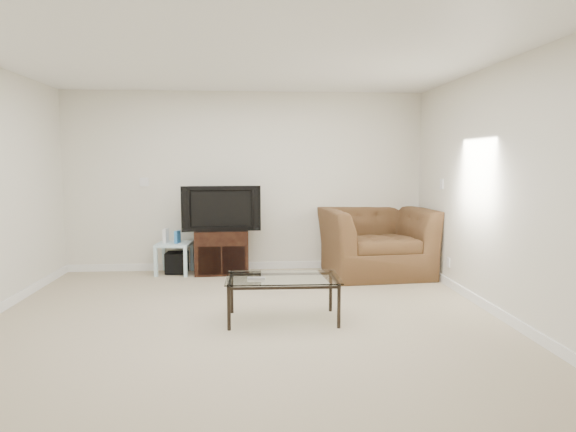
{
  "coord_description": "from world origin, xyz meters",
  "views": [
    {
      "loc": [
        0.05,
        -4.74,
        1.54
      ],
      "look_at": [
        0.5,
        1.2,
        0.9
      ],
      "focal_mm": 32.0,
      "sensor_mm": 36.0,
      "label": 1
    }
  ],
  "objects": [
    {
      "name": "floor",
      "position": [
        0.0,
        0.0,
        0.0
      ],
      "size": [
        5.0,
        5.0,
        0.0
      ],
      "primitive_type": "plane",
      "color": "tan",
      "rests_on": "ground"
    },
    {
      "name": "ceiling",
      "position": [
        0.0,
        0.0,
        2.5
      ],
      "size": [
        5.0,
        5.0,
        0.0
      ],
      "primitive_type": "plane",
      "color": "white",
      "rests_on": "ground"
    },
    {
      "name": "wall_back",
      "position": [
        0.0,
        2.5,
        1.25
      ],
      "size": [
        5.0,
        0.02,
        2.5
      ],
      "primitive_type": "cube",
      "color": "silver",
      "rests_on": "ground"
    },
    {
      "name": "wall_right",
      "position": [
        2.5,
        0.0,
        1.25
      ],
      "size": [
        0.02,
        5.0,
        2.5
      ],
      "primitive_type": "cube",
      "color": "silver",
      "rests_on": "ground"
    },
    {
      "name": "plate_back",
      "position": [
        -1.4,
        2.49,
        1.25
      ],
      "size": [
        0.12,
        0.02,
        0.12
      ],
      "primitive_type": "cube",
      "color": "white",
      "rests_on": "wall_back"
    },
    {
      "name": "plate_right_switch",
      "position": [
        2.49,
        1.6,
        1.25
      ],
      "size": [
        0.02,
        0.09,
        0.13
      ],
      "primitive_type": "cube",
      "color": "white",
      "rests_on": "wall_right"
    },
    {
      "name": "plate_right_outlet",
      "position": [
        2.49,
        1.3,
        0.3
      ],
      "size": [
        0.02,
        0.08,
        0.12
      ],
      "primitive_type": "cube",
      "color": "white",
      "rests_on": "wall_right"
    },
    {
      "name": "tv_stand",
      "position": [
        -0.34,
        2.28,
        0.3
      ],
      "size": [
        0.74,
        0.53,
        0.6
      ],
      "primitive_type": null,
      "rotation": [
        0.0,
        0.0,
        0.04
      ],
      "color": "black",
      "rests_on": "floor"
    },
    {
      "name": "dvd_player",
      "position": [
        -0.34,
        2.24,
        0.5
      ],
      "size": [
        0.39,
        0.28,
        0.05
      ],
      "primitive_type": "cube",
      "rotation": [
        0.0,
        0.0,
        0.04
      ],
      "color": "black",
      "rests_on": "tv_stand"
    },
    {
      "name": "television",
      "position": [
        -0.34,
        2.25,
        0.91
      ],
      "size": [
        1.0,
        0.28,
        0.61
      ],
      "primitive_type": "imported",
      "rotation": [
        0.0,
        0.0,
        0.08
      ],
      "color": "black",
      "rests_on": "tv_stand"
    },
    {
      "name": "side_table",
      "position": [
        -0.98,
        2.28,
        0.21
      ],
      "size": [
        0.49,
        0.49,
        0.43
      ],
      "primitive_type": null,
      "rotation": [
        0.0,
        0.0,
        -0.11
      ],
      "color": "#A3BCC8",
      "rests_on": "floor"
    },
    {
      "name": "subwoofer",
      "position": [
        -0.95,
        2.29,
        0.15
      ],
      "size": [
        0.3,
        0.3,
        0.28
      ],
      "primitive_type": "cube",
      "rotation": [
        0.0,
        0.0,
        -0.05
      ],
      "color": "black",
      "rests_on": "floor"
    },
    {
      "name": "game_console",
      "position": [
        -1.09,
        2.27,
        0.53
      ],
      "size": [
        0.06,
        0.15,
        0.2
      ],
      "primitive_type": "cube",
      "rotation": [
        0.0,
        0.0,
        -0.15
      ],
      "color": "white",
      "rests_on": "side_table"
    },
    {
      "name": "game_case",
      "position": [
        -0.93,
        2.26,
        0.51
      ],
      "size": [
        0.08,
        0.13,
        0.17
      ],
      "primitive_type": "cube",
      "rotation": [
        0.0,
        0.0,
        -0.26
      ],
      "color": "#337FCC",
      "rests_on": "side_table"
    },
    {
      "name": "recliner",
      "position": [
        1.75,
        2.03,
        0.61
      ],
      "size": [
        1.46,
        1.02,
        1.22
      ],
      "primitive_type": "imported",
      "rotation": [
        0.0,
        0.0,
        0.09
      ],
      "color": "#4A301E",
      "rests_on": "floor"
    },
    {
      "name": "coffee_table",
      "position": [
        0.37,
        0.1,
        0.21
      ],
      "size": [
        1.1,
        0.63,
        0.43
      ],
      "primitive_type": null,
      "rotation": [
        0.0,
        0.0,
        -0.02
      ],
      "color": "black",
      "rests_on": "floor"
    },
    {
      "name": "remote",
      "position": [
        0.11,
        0.02,
        0.44
      ],
      "size": [
        0.17,
        0.07,
        0.02
      ],
      "primitive_type": "cube",
      "rotation": [
        0.0,
        0.0,
        -0.11
      ],
      "color": "#B2B2B7",
      "rests_on": "coffee_table"
    }
  ]
}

